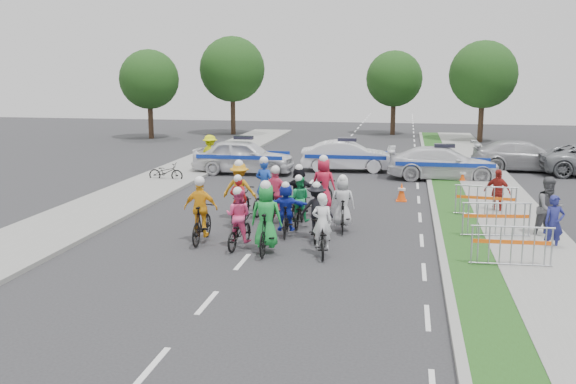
% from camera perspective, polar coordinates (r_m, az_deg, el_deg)
% --- Properties ---
extents(ground, '(90.00, 90.00, 0.00)m').
position_cam_1_polar(ground, '(16.70, -4.07, -6.22)').
color(ground, '#28282B').
rests_on(ground, ground).
extents(curb_right, '(0.20, 60.00, 0.12)m').
position_cam_1_polar(curb_right, '(21.03, 13.06, -2.73)').
color(curb_right, gray).
rests_on(curb_right, ground).
extents(grass_strip, '(1.20, 60.00, 0.11)m').
position_cam_1_polar(grass_strip, '(21.07, 14.97, -2.80)').
color(grass_strip, '#213F14').
rests_on(grass_strip, ground).
extents(sidewalk_right, '(2.40, 60.00, 0.13)m').
position_cam_1_polar(sidewalk_right, '(21.30, 19.80, -2.91)').
color(sidewalk_right, gray).
rests_on(sidewalk_right, ground).
extents(sidewalk_left, '(3.00, 60.00, 0.13)m').
position_cam_1_polar(sidewalk_left, '(23.51, -16.46, -1.45)').
color(sidewalk_left, gray).
rests_on(sidewalk_left, ground).
extents(rider_0, '(0.83, 1.74, 1.71)m').
position_cam_1_polar(rider_0, '(17.15, 3.06, -3.78)').
color(rider_0, black).
rests_on(rider_0, ground).
extents(rider_1, '(0.86, 1.92, 2.01)m').
position_cam_1_polar(rider_1, '(17.29, -1.92, -2.93)').
color(rider_1, black).
rests_on(rider_1, ground).
extents(rider_2, '(0.78, 1.75, 1.74)m').
position_cam_1_polar(rider_2, '(17.87, -4.40, -2.92)').
color(rider_2, black).
rests_on(rider_2, ground).
extents(rider_3, '(0.99, 1.87, 1.95)m').
position_cam_1_polar(rider_3, '(18.47, -7.70, -2.23)').
color(rider_3, black).
rests_on(rider_3, ground).
extents(rider_4, '(0.99, 1.73, 1.73)m').
position_cam_1_polar(rider_4, '(18.66, 2.56, -2.22)').
color(rider_4, black).
rests_on(rider_4, ground).
extents(rider_5, '(1.36, 1.62, 1.66)m').
position_cam_1_polar(rider_5, '(19.04, -0.18, -1.85)').
color(rider_5, black).
rests_on(rider_5, ground).
extents(rider_6, '(0.67, 1.72, 1.73)m').
position_cam_1_polar(rider_6, '(19.94, -4.37, -1.69)').
color(rider_6, black).
rests_on(rider_6, ground).
extents(rider_7, '(0.79, 1.73, 1.77)m').
position_cam_1_polar(rider_7, '(19.72, 4.87, -1.49)').
color(rider_7, black).
rests_on(rider_7, ground).
extents(rider_8, '(0.70, 1.64, 1.67)m').
position_cam_1_polar(rider_8, '(20.22, 0.99, -1.33)').
color(rider_8, black).
rests_on(rider_8, ground).
extents(rider_9, '(1.01, 1.87, 1.90)m').
position_cam_1_polar(rider_9, '(20.63, -1.06, -0.80)').
color(rider_9, black).
rests_on(rider_9, ground).
extents(rider_10, '(1.13, 1.99, 2.02)m').
position_cam_1_polar(rider_10, '(21.12, -4.30, -0.43)').
color(rider_10, black).
rests_on(rider_10, ground).
extents(rider_11, '(1.48, 1.76, 1.80)m').
position_cam_1_polar(rider_11, '(21.52, 1.01, -0.22)').
color(rider_11, black).
rests_on(rider_11, ground).
extents(rider_12, '(1.04, 2.05, 2.00)m').
position_cam_1_polar(rider_12, '(22.01, -2.09, -0.25)').
color(rider_12, black).
rests_on(rider_12, ground).
extents(rider_13, '(0.95, 2.01, 2.04)m').
position_cam_1_polar(rider_13, '(22.11, 3.18, 0.13)').
color(rider_13, black).
rests_on(rider_13, ground).
extents(police_car_0, '(4.87, 2.07, 1.64)m').
position_cam_1_polar(police_car_0, '(30.59, -3.95, 3.18)').
color(police_car_0, silver).
rests_on(police_car_0, ground).
extents(police_car_1, '(4.58, 1.99, 1.46)m').
position_cam_1_polar(police_car_1, '(31.42, 5.26, 3.20)').
color(police_car_1, silver).
rests_on(police_car_1, ground).
extents(police_car_2, '(5.03, 2.05, 1.46)m').
position_cam_1_polar(police_car_2, '(29.69, 13.68, 2.48)').
color(police_car_2, silver).
rests_on(police_car_2, ground).
extents(civilian_sedan, '(5.04, 2.14, 1.45)m').
position_cam_1_polar(civilian_sedan, '(33.41, 20.24, 3.02)').
color(civilian_sedan, '#A9A9AE').
rests_on(civilian_sedan, ground).
extents(spectator_0, '(0.62, 0.47, 1.54)m').
position_cam_1_polar(spectator_0, '(18.94, 22.57, -2.57)').
color(spectator_0, navy).
rests_on(spectator_0, ground).
extents(spectator_1, '(1.13, 1.05, 1.86)m').
position_cam_1_polar(spectator_1, '(20.08, 22.19, -1.36)').
color(spectator_1, '#525257').
rests_on(spectator_1, ground).
extents(spectator_2, '(0.99, 0.75, 1.56)m').
position_cam_1_polar(spectator_2, '(22.99, 18.09, 0.01)').
color(spectator_2, maroon).
rests_on(spectator_2, ground).
extents(marshal_hiviz, '(1.38, 1.26, 1.86)m').
position_cam_1_polar(marshal_hiviz, '(30.58, -6.93, 3.33)').
color(marshal_hiviz, '#D7E00B').
rests_on(marshal_hiviz, ground).
extents(barrier_0, '(2.02, 0.58, 1.12)m').
position_cam_1_polar(barrier_0, '(16.79, 19.23, -4.73)').
color(barrier_0, '#A5A8AD').
rests_on(barrier_0, ground).
extents(barrier_1, '(2.05, 0.76, 1.12)m').
position_cam_1_polar(barrier_1, '(19.55, 18.00, -2.50)').
color(barrier_1, '#A5A8AD').
rests_on(barrier_1, ground).
extents(barrier_2, '(2.05, 0.75, 1.12)m').
position_cam_1_polar(barrier_2, '(22.18, 17.13, -0.91)').
color(barrier_2, '#A5A8AD').
rests_on(barrier_2, ground).
extents(cone_0, '(0.40, 0.40, 0.70)m').
position_cam_1_polar(cone_0, '(24.54, 10.06, -0.01)').
color(cone_0, '#F24C0C').
rests_on(cone_0, ground).
extents(cone_1, '(0.40, 0.40, 0.70)m').
position_cam_1_polar(cone_1, '(28.96, 15.25, 1.42)').
color(cone_1, '#F24C0C').
rests_on(cone_1, ground).
extents(parked_bike, '(1.57, 0.55, 0.82)m').
position_cam_1_polar(parked_bike, '(28.95, -10.80, 1.75)').
color(parked_bike, black).
rests_on(parked_bike, ground).
extents(tree_0, '(4.20, 4.20, 6.30)m').
position_cam_1_polar(tree_0, '(47.05, -12.25, 9.75)').
color(tree_0, '#382619').
rests_on(tree_0, ground).
extents(tree_1, '(4.55, 4.55, 6.82)m').
position_cam_1_polar(tree_1, '(45.71, 16.98, 9.95)').
color(tree_1, '#382619').
rests_on(tree_1, ground).
extents(tree_3, '(4.90, 4.90, 7.35)m').
position_cam_1_polar(tree_3, '(49.20, -4.97, 10.81)').
color(tree_3, '#382619').
rests_on(tree_3, ground).
extents(tree_4, '(4.20, 4.20, 6.30)m').
position_cam_1_polar(tree_4, '(49.45, 9.42, 9.89)').
color(tree_4, '#382619').
rests_on(tree_4, ground).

